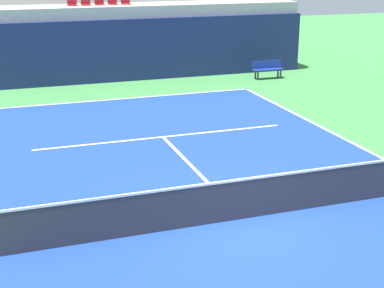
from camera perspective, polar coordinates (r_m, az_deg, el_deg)
ground_plane at (r=12.89m, az=5.14°, el=-7.49°), size 80.00×80.00×0.00m
court_surface at (r=12.89m, az=5.14°, el=-7.47°), size 11.00×24.00×0.01m
baseline_far at (r=23.69m, az=-6.69°, el=4.54°), size 11.00×0.10×0.00m
service_line_far at (r=18.50m, az=-2.92°, el=0.71°), size 8.26×0.10×0.00m
centre_service_line at (r=15.61m, az=0.37°, el=-2.64°), size 0.10×6.40×0.00m
back_wall at (r=26.76m, az=-8.46°, el=9.15°), size 19.66×0.30×2.86m
stands_tier_lower at (r=28.03m, az=-9.02°, el=10.09°), size 19.66×2.40×3.40m
stands_tier_upper at (r=30.31m, az=-9.91°, el=11.70°), size 19.66×2.40×4.50m
seating_row_lower at (r=27.93m, az=-9.25°, el=13.83°), size 2.97×0.44×0.44m
tennis_net at (r=12.68m, az=5.21°, el=-5.42°), size 11.08×0.08×1.07m
player_bench at (r=27.67m, az=7.58°, el=7.55°), size 1.50×0.40×0.85m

